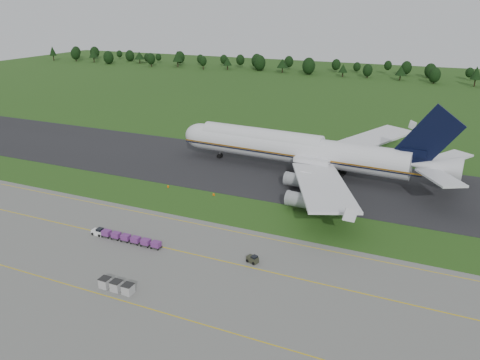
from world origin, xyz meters
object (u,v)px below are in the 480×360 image
at_px(utility_cart, 253,260).
at_px(edge_markers, 190,191).
at_px(baggage_train, 125,237).
at_px(uld_row, 116,286).
at_px(aircraft, 301,149).

bearing_deg(utility_cart, edge_markers, 137.10).
bearing_deg(edge_markers, baggage_train, -88.06).
bearing_deg(uld_row, aircraft, 81.31).
bearing_deg(utility_cart, uld_row, -134.80).
distance_m(aircraft, baggage_train, 59.40).
distance_m(aircraft, uld_row, 71.57).
bearing_deg(uld_row, edge_markers, 103.47).
bearing_deg(baggage_train, utility_cart, 5.81).
bearing_deg(aircraft, edge_markers, -128.71).
xyz_separation_m(uld_row, edge_markers, (-10.53, 43.95, -0.67)).
distance_m(baggage_train, edge_markers, 28.97).
bearing_deg(aircraft, uld_row, -98.69).
bearing_deg(baggage_train, edge_markers, 91.94).
height_order(aircraft, baggage_train, aircraft).
bearing_deg(edge_markers, uld_row, -76.53).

